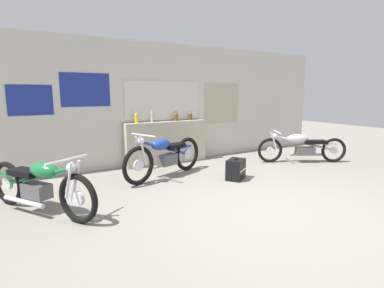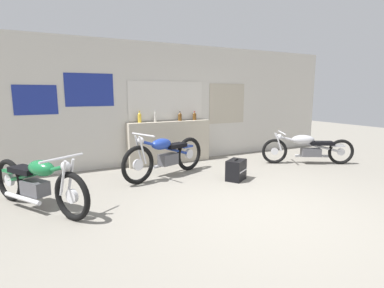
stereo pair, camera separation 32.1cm
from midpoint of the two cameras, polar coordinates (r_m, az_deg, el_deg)
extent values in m
plane|color=gray|center=(4.47, 12.26, -12.36)|extent=(24.00, 24.00, 0.00)
cube|color=beige|center=(7.19, -7.29, 7.56)|extent=(10.00, 0.06, 2.80)
cube|color=silver|center=(7.17, -6.85, 8.18)|extent=(1.82, 0.01, 0.85)
cube|color=beige|center=(7.17, -6.84, 8.18)|extent=(1.88, 0.01, 0.91)
cube|color=#B2A893|center=(8.03, 4.55, 7.70)|extent=(1.08, 0.01, 1.03)
cube|color=navy|center=(6.65, -20.92, 9.61)|extent=(0.98, 0.01, 0.68)
cube|color=navy|center=(6.55, -29.69, 7.27)|extent=(0.78, 0.01, 0.58)
cube|color=#B7AD99|center=(7.13, -6.22, 0.29)|extent=(2.03, 0.28, 1.00)
cylinder|color=gold|center=(6.83, -11.91, 4.74)|extent=(0.08, 0.08, 0.19)
cone|color=gold|center=(6.82, -11.95, 5.75)|extent=(0.07, 0.07, 0.05)
cylinder|color=gold|center=(6.82, -11.96, 6.06)|extent=(0.03, 0.03, 0.02)
cylinder|color=#B7B2A8|center=(6.94, -8.97, 4.96)|extent=(0.06, 0.06, 0.20)
cone|color=#B7B2A8|center=(6.93, -9.00, 6.02)|extent=(0.05, 0.05, 0.06)
cylinder|color=silver|center=(6.93, -9.01, 6.34)|extent=(0.02, 0.02, 0.02)
cylinder|color=#5B3814|center=(7.19, -4.31, 5.06)|extent=(0.09, 0.09, 0.16)
cone|color=#5B3814|center=(7.18, -4.32, 5.87)|extent=(0.07, 0.07, 0.04)
cylinder|color=black|center=(7.18, -4.32, 6.12)|extent=(0.04, 0.04, 0.02)
cylinder|color=#5B3814|center=(7.39, -1.55, 5.19)|extent=(0.08, 0.08, 0.16)
cone|color=#5B3814|center=(7.38, -1.56, 5.96)|extent=(0.07, 0.07, 0.04)
cylinder|color=red|center=(7.38, -1.56, 6.19)|extent=(0.03, 0.03, 0.02)
torus|color=black|center=(5.56, -11.80, -4.06)|extent=(0.70, 0.32, 0.72)
cylinder|color=silver|center=(5.56, -11.80, -4.06)|extent=(0.21, 0.12, 0.20)
torus|color=black|center=(6.47, -2.35, -1.90)|extent=(0.70, 0.32, 0.72)
cylinder|color=silver|center=(6.47, -2.35, -1.90)|extent=(0.21, 0.12, 0.20)
cube|color=#4C4C51|center=(6.04, -6.24, -2.97)|extent=(0.43, 0.34, 0.22)
cylinder|color=navy|center=(6.00, -6.28, -0.90)|extent=(1.19, 0.47, 0.46)
ellipsoid|color=navy|center=(5.86, -7.54, -0.07)|extent=(0.52, 0.38, 0.22)
cube|color=black|center=(6.13, -4.92, -0.34)|extent=(0.52, 0.38, 0.08)
cube|color=navy|center=(6.38, -2.85, -0.47)|extent=(0.30, 0.22, 0.04)
cylinder|color=silver|center=(5.49, -10.96, -1.29)|extent=(0.17, 0.09, 0.53)
cylinder|color=silver|center=(5.59, -11.74, -1.14)|extent=(0.17, 0.09, 0.53)
cylinder|color=silver|center=(5.54, -10.90, 1.64)|extent=(0.25, 0.61, 0.03)
sphere|color=silver|center=(5.52, -11.35, 0.54)|extent=(0.13, 0.13, 0.13)
cylinder|color=silver|center=(6.24, -6.49, -3.92)|extent=(0.73, 0.31, 0.06)
torus|color=black|center=(7.39, 13.44, -1.18)|extent=(0.55, 0.36, 0.59)
cylinder|color=silver|center=(7.39, 13.44, -1.18)|extent=(0.17, 0.13, 0.17)
torus|color=black|center=(7.90, 24.34, -1.10)|extent=(0.55, 0.36, 0.59)
cylinder|color=silver|center=(7.90, 24.34, -1.10)|extent=(0.17, 0.13, 0.17)
cube|color=#4C4C51|center=(7.64, 19.61, -1.25)|extent=(0.48, 0.41, 0.18)
cylinder|color=#B2B2B7|center=(7.61, 19.69, 0.09)|extent=(1.24, 0.76, 0.39)
ellipsoid|color=#B2B2B7|center=(7.53, 18.31, 0.97)|extent=(0.57, 0.47, 0.22)
cube|color=black|center=(7.69, 21.32, 0.37)|extent=(0.57, 0.47, 0.08)
cube|color=#B2B2B7|center=(7.84, 23.80, -0.07)|extent=(0.34, 0.28, 0.04)
cylinder|color=silver|center=(7.32, 14.20, 0.44)|extent=(0.17, 0.12, 0.43)
cylinder|color=silver|center=(7.43, 13.97, 0.59)|extent=(0.17, 0.12, 0.43)
cylinder|color=silver|center=(7.36, 14.74, 2.22)|extent=(0.35, 0.57, 0.03)
sphere|color=silver|center=(7.36, 14.25, 1.45)|extent=(0.13, 0.13, 0.13)
cylinder|color=silver|center=(7.83, 19.96, -1.90)|extent=(0.76, 0.48, 0.06)
torus|color=black|center=(4.21, -23.00, -9.57)|extent=(0.42, 0.60, 0.66)
cylinder|color=silver|center=(4.21, -23.00, -9.57)|extent=(0.15, 0.19, 0.19)
torus|color=black|center=(5.37, -33.16, -6.28)|extent=(0.42, 0.60, 0.66)
cylinder|color=silver|center=(5.37, -33.16, -6.28)|extent=(0.15, 0.19, 0.19)
cube|color=#4C4C51|center=(4.83, -29.19, -7.78)|extent=(0.40, 0.46, 0.20)
cylinder|color=#196B38|center=(4.78, -29.40, -5.46)|extent=(0.76, 1.15, 0.43)
ellipsoid|color=#196B38|center=(4.60, -28.20, -4.44)|extent=(0.47, 0.55, 0.22)
cube|color=black|center=(4.95, -30.84, -4.68)|extent=(0.47, 0.55, 0.08)
cube|color=#196B38|center=(5.26, -32.84, -4.76)|extent=(0.27, 0.32, 0.04)
cylinder|color=silver|center=(4.23, -23.24, -5.98)|extent=(0.12, 0.17, 0.49)
cylinder|color=silver|center=(4.15, -24.51, -6.34)|extent=(0.12, 0.17, 0.49)
cylinder|color=silver|center=(4.19, -24.74, -2.74)|extent=(0.56, 0.37, 0.03)
sphere|color=silver|center=(4.16, -24.13, -4.17)|extent=(0.13, 0.13, 0.13)
cylinder|color=silver|center=(4.88, -31.12, -9.40)|extent=(0.48, 0.71, 0.06)
cube|color=black|center=(5.86, 6.78, -4.83)|extent=(0.50, 0.46, 0.39)
cube|color=silver|center=(5.82, 8.13, -4.98)|extent=(0.30, 0.19, 0.02)
cube|color=black|center=(5.81, 6.82, -2.80)|extent=(0.13, 0.10, 0.02)
camera|label=1|loc=(0.16, -91.61, -0.28)|focal=28.00mm
camera|label=2|loc=(0.16, 88.39, 0.28)|focal=28.00mm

